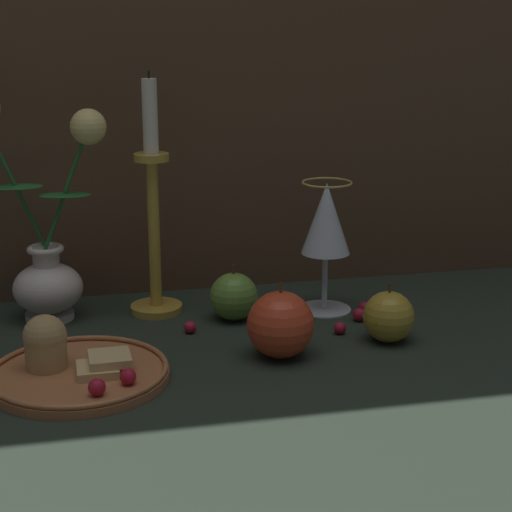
% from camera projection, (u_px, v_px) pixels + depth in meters
% --- Properties ---
extents(ground_plane, '(2.40, 2.40, 0.00)m').
position_uv_depth(ground_plane, '(196.00, 346.00, 1.07)').
color(ground_plane, '#232D23').
rests_on(ground_plane, ground).
extents(vase, '(0.19, 0.09, 0.32)m').
position_uv_depth(vase, '(40.00, 237.00, 1.14)').
color(vase, silver).
rests_on(vase, ground_plane).
extents(plate_with_pastries, '(0.20, 0.20, 0.07)m').
position_uv_depth(plate_with_pastries, '(74.00, 366.00, 0.97)').
color(plate_with_pastries, '#B77042').
rests_on(plate_with_pastries, ground_plane).
extents(wine_glass, '(0.08, 0.08, 0.18)m').
position_uv_depth(wine_glass, '(326.00, 224.00, 1.17)').
color(wine_glass, silver).
rests_on(wine_glass, ground_plane).
extents(candlestick, '(0.07, 0.07, 0.33)m').
position_uv_depth(candlestick, '(154.00, 221.00, 1.16)').
color(candlestick, gold).
rests_on(candlestick, ground_plane).
extents(apple_beside_vase, '(0.07, 0.07, 0.08)m').
position_uv_depth(apple_beside_vase, '(389.00, 317.00, 1.08)').
color(apple_beside_vase, '#B2932D').
rests_on(apple_beside_vase, ground_plane).
extents(apple_near_glass, '(0.07, 0.07, 0.08)m').
position_uv_depth(apple_near_glass, '(234.00, 297.00, 1.16)').
color(apple_near_glass, '#669938').
rests_on(apple_near_glass, ground_plane).
extents(apple_at_table_edge, '(0.08, 0.08, 0.09)m').
position_uv_depth(apple_at_table_edge, '(281.00, 325.00, 1.03)').
color(apple_at_table_edge, '#D14223').
rests_on(apple_at_table_edge, ground_plane).
extents(berry_near_plate, '(0.02, 0.02, 0.02)m').
position_uv_depth(berry_near_plate, '(341.00, 329.00, 1.11)').
color(berry_near_plate, '#AD192D').
rests_on(berry_near_plate, ground_plane).
extents(berry_front_center, '(0.01, 0.01, 0.01)m').
position_uv_depth(berry_front_center, '(287.00, 312.00, 1.17)').
color(berry_front_center, '#AD192D').
rests_on(berry_front_center, ground_plane).
extents(berry_by_glass_stem, '(0.02, 0.02, 0.02)m').
position_uv_depth(berry_by_glass_stem, '(365.00, 308.00, 1.19)').
color(berry_by_glass_stem, '#AD192D').
rests_on(berry_by_glass_stem, ground_plane).
extents(berry_under_candlestick, '(0.02, 0.02, 0.02)m').
position_uv_depth(berry_under_candlestick, '(359.00, 315.00, 1.16)').
color(berry_under_candlestick, '#AD192D').
rests_on(berry_under_candlestick, ground_plane).
extents(berry_far_right, '(0.02, 0.02, 0.02)m').
position_uv_depth(berry_far_right, '(191.00, 327.00, 1.11)').
color(berry_far_right, '#AD192D').
rests_on(berry_far_right, ground_plane).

